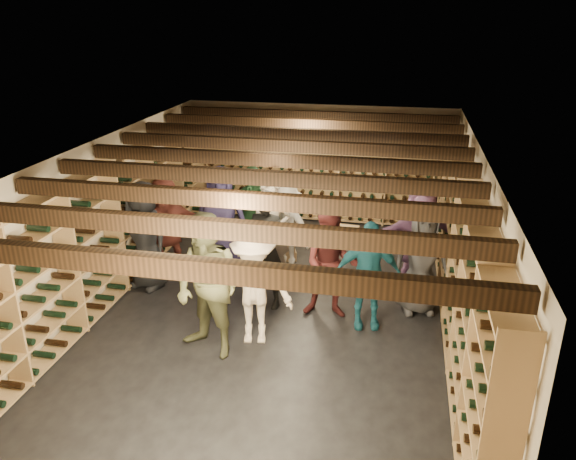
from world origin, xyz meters
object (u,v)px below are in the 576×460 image
Objects in this scene: crate_loose at (341,240)px; person_1 at (266,251)px; person_0 at (145,235)px; person_3 at (254,288)px; person_4 at (367,275)px; person_8 at (331,264)px; crate_stack_left at (281,241)px; person_5 at (166,222)px; person_6 at (221,221)px; person_2 at (208,287)px; person_7 at (271,232)px; person_9 at (285,227)px; person_12 at (422,260)px; person_10 at (253,218)px; person_11 at (420,238)px; crate_stack_right at (344,235)px.

person_1 is (-0.84, -2.56, 0.81)m from crate_loose.
person_3 is (2.09, -1.22, -0.08)m from person_0.
person_1 reaches higher than person_4.
person_3 is at bearing -137.95° from person_8.
crate_loose is at bearing 41.42° from crate_stack_left.
person_6 is at bearing -6.26° from person_5.
person_2 is 0.64m from person_3.
person_5 is (-1.88, -0.64, 0.46)m from crate_stack_left.
person_0 reaches higher than person_4.
crate_loose is 2.17m from person_7.
person_12 reaches higher than person_9.
person_10 reaches higher than person_0.
person_2 is 1.25× the size of person_9.
person_12 is (2.23, 0.28, -0.06)m from person_1.
person_2 is at bearing -161.16° from person_12.
person_11 is at bearing -0.65° from person_5.
person_8 is (0.14, -2.68, 0.73)m from crate_loose.
person_8 is at bearing -33.93° from person_6.
crate_stack_left is 0.40× the size of person_11.
person_3 is at bearing -59.22° from person_10.
person_1 reaches higher than person_0.
person_12 is (1.39, -2.28, 0.75)m from crate_loose.
person_2 reaches higher than person_0.
person_1 is at bearing -85.03° from crate_stack_left.
person_0 is at bearing -140.57° from crate_stack_right.
person_4 is at bearing -155.67° from person_12.
crate_stack_left is 1.40m from crate_stack_right.
person_2 reaches higher than person_3.
person_11 is at bearing 51.95° from person_4.
person_0 is at bearing -90.69° from person_5.
person_8 is at bearing -22.03° from person_5.
person_0 is 0.82m from person_5.
person_5 is (-2.91, -1.57, 0.63)m from crate_stack_right.
person_7 is at bearing -118.43° from crate_stack_right.
person_1 reaches higher than person_5.
person_5 is at bearing 148.35° from person_2.
crate_stack_right is 3.83m from person_0.
person_9 is at bearing 72.76° from person_7.
person_9 is at bearing -67.06° from crate_stack_left.
person_4 is 1.52m from person_11.
person_7 reaches higher than person_4.
person_9 is (0.13, 0.53, -0.11)m from person_7.
person_1 is 1.32m from person_9.
crate_stack_right is 2.21m from person_7.
person_2 is 1.17× the size of person_8.
crate_stack_left is 1.06m from person_7.
person_1 is at bearing -108.61° from crate_stack_right.
person_7 is (0.88, -0.18, -0.06)m from person_6.
person_8 reaches higher than person_3.
person_10 is (-1.51, 1.37, 0.09)m from person_8.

